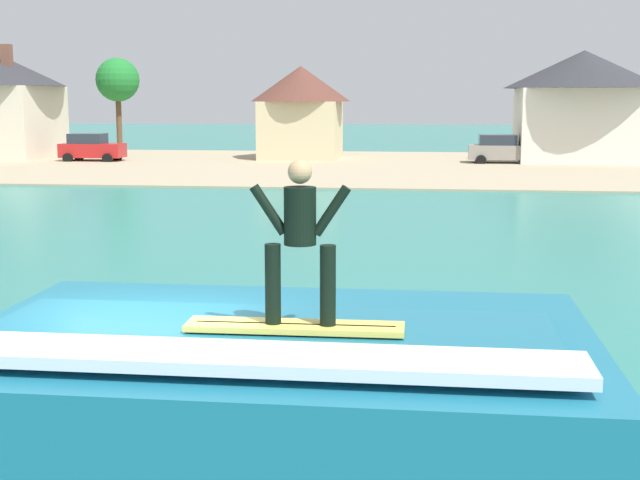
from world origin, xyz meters
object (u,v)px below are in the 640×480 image
at_px(car_near_shore, 91,148).
at_px(surfer, 300,234).
at_px(surfboard, 295,327).
at_px(car_far_shore, 501,149).
at_px(house_gabled_white, 583,98).
at_px(house_small_cottage, 301,108).
at_px(tree_tall_bare, 118,81).
at_px(wave_crest, 278,402).

bearing_deg(car_near_shore, surfer, -66.35).
xyz_separation_m(surfboard, car_far_shore, (5.70, 48.40, -0.95)).
bearing_deg(house_gabled_white, house_small_cottage, 178.08).
bearing_deg(surfboard, surfer, -11.94).
height_order(car_near_shore, house_small_cottage, house_small_cottage).
xyz_separation_m(surfer, car_near_shore, (-20.62, 47.08, -1.90)).
bearing_deg(surfer, tree_tall_bare, 111.43).
xyz_separation_m(car_near_shore, house_small_cottage, (13.18, 3.94, 2.54)).
bearing_deg(car_near_shore, house_small_cottage, 16.65).
bearing_deg(surfboard, house_small_cottage, 98.23).
distance_m(car_near_shore, car_far_shore, 26.29).
bearing_deg(surfer, car_near_shore, 113.65).
relative_size(car_near_shore, house_small_cottage, 0.60).
height_order(surfboard, car_far_shore, surfboard).
xyz_separation_m(surfer, house_small_cottage, (-7.44, 51.02, 0.64)).
bearing_deg(house_gabled_white, wave_crest, -102.61).
relative_size(surfer, house_small_cottage, 0.25).
height_order(surfer, tree_tall_bare, tree_tall_bare).
relative_size(wave_crest, surfboard, 3.10).
height_order(wave_crest, house_small_cottage, house_small_cottage).
xyz_separation_m(house_gabled_white, tree_tall_bare, (-31.64, 2.70, 1.20)).
xyz_separation_m(house_gabled_white, house_small_cottage, (-18.23, 0.61, -0.64)).
relative_size(surfer, car_far_shore, 0.39).
xyz_separation_m(car_near_shore, house_gabled_white, (31.41, 3.33, 3.18)).
xyz_separation_m(surfboard, surfer, (0.06, -0.01, 0.95)).
height_order(surfboard, house_small_cottage, house_small_cottage).
bearing_deg(surfer, surfboard, 168.06).
xyz_separation_m(wave_crest, house_small_cottage, (-7.09, 50.40, 2.61)).
bearing_deg(house_gabled_white, surfboard, -102.16).
bearing_deg(house_small_cottage, car_near_shore, -163.35).
xyz_separation_m(surfboard, car_near_shore, (-20.56, 47.06, -0.95)).
bearing_deg(car_far_shore, house_small_cottage, 168.72).
xyz_separation_m(surfer, house_gabled_white, (10.80, 50.41, 1.28)).
bearing_deg(house_small_cottage, wave_crest, -81.99).
bearing_deg(tree_tall_bare, wave_crest, -68.66).
relative_size(wave_crest, tree_tall_bare, 0.98).
relative_size(surfboard, house_gabled_white, 0.22).
distance_m(car_near_shore, house_gabled_white, 31.75).
distance_m(surfer, car_near_shore, 51.43).
height_order(car_far_shore, tree_tall_bare, tree_tall_bare).
relative_size(surfboard, house_small_cottage, 0.33).
height_order(surfer, house_gabled_white, house_gabled_white).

